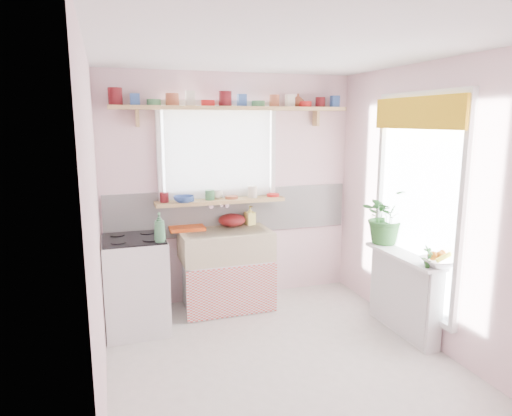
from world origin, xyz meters
name	(u,v)px	position (x,y,z in m)	size (l,w,h in m)	color
room	(315,184)	(0.66, 0.86, 1.37)	(3.20, 3.20, 3.20)	silver
sink_unit	(226,269)	(-0.15, 1.29, 0.43)	(0.95, 0.65, 1.11)	white
cooker	(136,284)	(-1.10, 1.05, 0.46)	(0.58, 0.58, 0.93)	white
radiator_ledge	(404,292)	(1.30, 0.20, 0.40)	(0.22, 0.95, 0.78)	white
windowsill	(221,201)	(-0.15, 1.48, 1.14)	(1.40, 0.22, 0.04)	tan
pine_shelf	(234,108)	(0.00, 1.47, 2.12)	(2.52, 0.24, 0.04)	tan
shelf_crockery	(234,101)	(0.00, 1.47, 2.20)	(2.47, 0.11, 0.12)	#590F14
sill_crockery	(216,195)	(-0.20, 1.48, 1.21)	(1.35, 0.11, 0.12)	#590F14
dish_tray	(187,228)	(-0.53, 1.50, 0.87)	(0.37, 0.28, 0.04)	#D14712
colander	(232,220)	(-0.02, 1.50, 0.92)	(0.30, 0.30, 0.14)	#611013
jade_plant	(386,216)	(1.33, 0.60, 1.05)	(0.50, 0.44, 0.56)	#275B24
fruit_bowl	(439,262)	(1.33, -0.20, 0.81)	(0.29, 0.29, 0.07)	white
herb_pot	(428,257)	(1.21, -0.20, 0.87)	(0.10, 0.07, 0.19)	#2E6E2C
soap_bottle_sink	(250,215)	(0.19, 1.50, 0.96)	(0.10, 0.10, 0.21)	#FAEC6F
sill_cup	(218,194)	(-0.17, 1.54, 1.21)	(0.12, 0.12, 0.09)	white
sill_bowl	(184,199)	(-0.56, 1.42, 1.19)	(0.21, 0.21, 0.07)	#3153A0
shelf_vase	(298,100)	(0.76, 1.53, 2.21)	(0.14, 0.14, 0.15)	#A35032
cooker_bottle	(160,227)	(-0.88, 0.83, 1.05)	(0.10, 0.10, 0.27)	#3E7D51
fruit	(440,255)	(1.34, -0.19, 0.87)	(0.20, 0.14, 0.10)	orange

